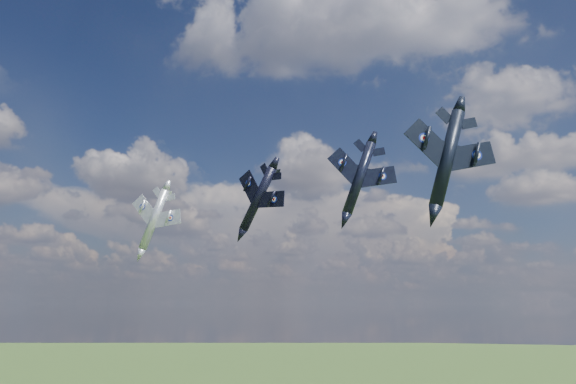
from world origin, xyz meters
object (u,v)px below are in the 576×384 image
(jet_right_navy, at_px, (447,158))
(jet_left_silver, at_px, (154,219))
(jet_lead_navy, at_px, (258,199))
(jet_high_navy, at_px, (359,178))

(jet_right_navy, height_order, jet_left_silver, jet_left_silver)
(jet_lead_navy, height_order, jet_left_silver, jet_lead_navy)
(jet_lead_navy, distance_m, jet_left_silver, 22.17)
(jet_lead_navy, xyz_separation_m, jet_right_navy, (23.73, -19.44, -1.00))
(jet_lead_navy, distance_m, jet_high_navy, 19.06)
(jet_right_navy, relative_size, jet_left_silver, 0.91)
(jet_right_navy, bearing_deg, jet_lead_navy, 120.14)
(jet_lead_navy, xyz_separation_m, jet_high_navy, (11.68, 14.12, 5.24))
(jet_right_navy, bearing_deg, jet_high_navy, 89.21)
(jet_right_navy, relative_size, jet_high_navy, 0.77)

